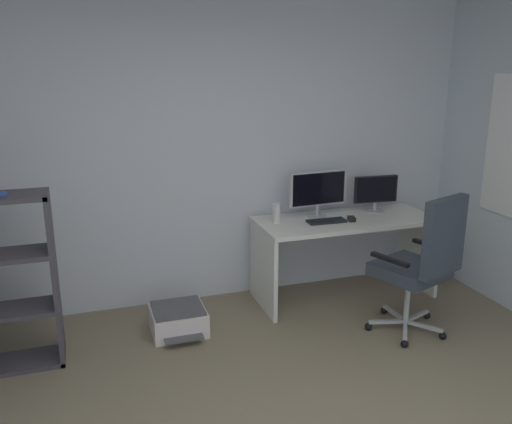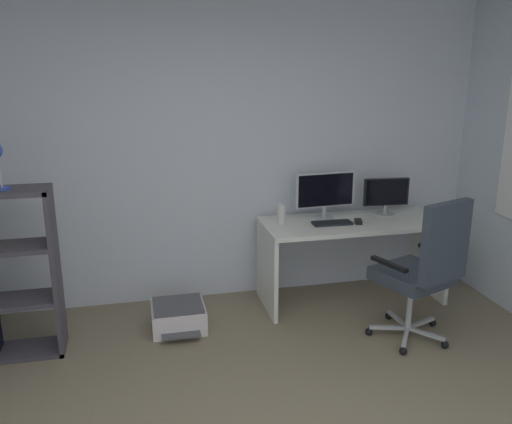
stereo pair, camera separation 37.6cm
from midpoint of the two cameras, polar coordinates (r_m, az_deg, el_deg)
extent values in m
cube|color=silver|center=(4.72, -3.29, 6.43)|extent=(4.99, 0.10, 2.68)
cube|color=white|center=(4.83, 12.45, -1.16)|extent=(1.60, 0.66, 0.04)
cube|color=white|center=(4.69, 3.46, -6.17)|extent=(0.04, 0.64, 0.71)
cube|color=white|center=(5.32, 19.86, -4.41)|extent=(0.04, 0.64, 0.71)
cylinder|color=#B2B5B7|center=(4.85, 9.42, -0.67)|extent=(0.18, 0.18, 0.01)
cylinder|color=#B2B5B7|center=(4.83, 9.45, 0.04)|extent=(0.03, 0.03, 0.11)
cube|color=#B7BABC|center=(4.78, 9.56, 2.32)|extent=(0.55, 0.07, 0.31)
cube|color=black|center=(4.76, 9.67, 2.27)|extent=(0.51, 0.04, 0.28)
cylinder|color=#B2B5B7|center=(5.09, 15.53, -0.23)|extent=(0.18, 0.18, 0.01)
cylinder|color=#B2B5B7|center=(5.08, 15.58, 0.33)|extent=(0.03, 0.03, 0.09)
cube|color=black|center=(5.04, 15.71, 2.05)|extent=(0.42, 0.07, 0.25)
cube|color=black|center=(5.02, 15.80, 2.00)|extent=(0.38, 0.04, 0.23)
cube|color=black|center=(4.70, 10.34, -1.19)|extent=(0.34, 0.14, 0.02)
cube|color=black|center=(4.76, 13.00, -1.02)|extent=(0.09, 0.11, 0.03)
cylinder|color=silver|center=(4.64, 5.02, -0.23)|extent=(0.07, 0.07, 0.17)
cube|color=#B7BABC|center=(4.66, 19.29, -11.08)|extent=(0.29, 0.13, 0.02)
sphere|color=black|center=(4.78, 20.38, -10.98)|extent=(0.06, 0.06, 0.06)
cube|color=#B7BABC|center=(4.66, 17.09, -10.86)|extent=(0.04, 0.30, 0.02)
sphere|color=black|center=(4.79, 16.10, -10.56)|extent=(0.06, 0.06, 0.06)
cube|color=#B7BABC|center=(4.51, 16.23, -11.71)|extent=(0.30, 0.11, 0.02)
sphere|color=black|center=(4.50, 14.29, -12.22)|extent=(0.06, 0.06, 0.06)
cube|color=#B7BABC|center=(4.41, 17.99, -12.50)|extent=(0.19, 0.27, 0.02)
sphere|color=black|center=(4.30, 17.82, -13.88)|extent=(0.06, 0.06, 0.06)
cube|color=#B7BABC|center=(4.51, 19.91, -12.08)|extent=(0.21, 0.26, 0.02)
sphere|color=black|center=(4.49, 21.71, -12.96)|extent=(0.06, 0.06, 0.06)
cylinder|color=#B7BABC|center=(4.46, 18.32, -9.38)|extent=(0.04, 0.04, 0.39)
cube|color=#313A45|center=(4.37, 18.60, -6.43)|extent=(0.62, 0.62, 0.10)
cube|color=#313A45|center=(4.10, 21.94, -3.06)|extent=(0.44, 0.22, 0.59)
cube|color=black|center=(4.12, 16.47, -5.34)|extent=(0.15, 0.33, 0.03)
cube|color=black|center=(4.52, 20.86, -3.88)|extent=(0.15, 0.33, 0.03)
cube|color=#3F3B43|center=(4.13, -17.98, -6.01)|extent=(0.03, 0.31, 1.25)
cube|color=#3F3B43|center=(4.44, -22.73, -13.59)|extent=(0.85, 0.31, 0.03)
cylinder|color=#304CB7|center=(3.99, -22.87, 2.29)|extent=(0.11, 0.11, 0.02)
cylinder|color=silver|center=(3.97, -23.05, 3.91)|extent=(0.01, 0.01, 0.22)
cube|color=silver|center=(4.46, -5.79, -11.07)|extent=(0.43, 0.39, 0.19)
cube|color=#4C4C51|center=(4.41, -5.83, -9.82)|extent=(0.39, 0.36, 0.02)
cube|color=#4C4C51|center=(4.27, -5.36, -12.91)|extent=(0.30, 0.10, 0.01)
camera|label=1|loc=(0.19, -87.42, 0.73)|focal=37.81mm
camera|label=2|loc=(0.19, 92.58, -0.73)|focal=37.81mm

